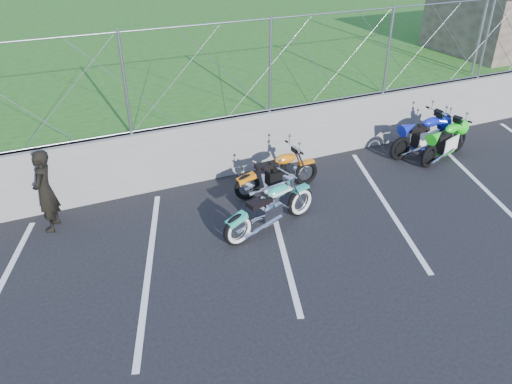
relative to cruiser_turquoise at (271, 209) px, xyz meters
name	(u,v)px	position (x,y,z in m)	size (l,w,h in m)	color
ground	(305,262)	(0.08, -1.14, -0.42)	(90.00, 90.00, 0.00)	black
retaining_wall	(228,147)	(0.08, 2.36, 0.23)	(30.00, 0.22, 1.30)	slate
grass_field	(131,45)	(0.08, 12.36, 0.23)	(30.00, 20.00, 1.30)	#205316
chain_link_fence	(225,72)	(0.08, 2.36, 1.88)	(28.00, 0.03, 2.00)	gray
sign_pole	(484,14)	(7.28, 2.76, 2.38)	(0.08, 0.08, 3.00)	gray
parking_lines	(334,217)	(1.28, -0.14, -0.42)	(18.29, 4.31, 0.01)	silver
cruiser_turquoise	(271,209)	(0.00, 0.00, 0.00)	(2.05, 0.75, 1.04)	black
naked_orange	(278,174)	(0.73, 1.18, -0.01)	(1.92, 0.65, 0.96)	black
sportbike_green	(446,143)	(4.97, 0.97, -0.01)	(1.79, 0.73, 0.95)	black
sportbike_blue	(424,137)	(4.69, 1.41, 0.02)	(1.96, 0.70, 1.02)	black
person_standing	(45,191)	(-3.67, 1.67, 0.36)	(0.57, 0.37, 1.56)	black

